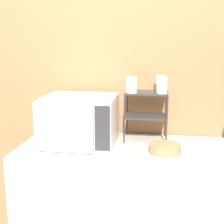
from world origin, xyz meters
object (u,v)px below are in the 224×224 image
(dish_rack, at_px, (146,106))
(bowl, at_px, (165,149))
(microwave, at_px, (80,120))
(glass_front_left, at_px, (132,85))
(glass_back_right, at_px, (161,83))
(glass_front_right, at_px, (162,85))

(dish_rack, bearing_deg, bowl, -62.05)
(microwave, distance_m, dish_rack, 0.48)
(microwave, xyz_separation_m, glass_front_left, (0.35, 0.08, 0.24))
(bowl, bearing_deg, microwave, 168.90)
(glass_front_left, distance_m, glass_back_right, 0.22)
(glass_front_left, height_order, glass_back_right, same)
(microwave, relative_size, glass_front_right, 4.51)
(bowl, bearing_deg, glass_front_left, 139.97)
(microwave, bearing_deg, glass_front_right, 8.77)
(glass_front_right, bearing_deg, glass_back_right, 94.45)
(glass_front_right, bearing_deg, bowl, -81.36)
(glass_front_left, height_order, bowl, glass_front_left)
(dish_rack, distance_m, glass_front_right, 0.19)
(dish_rack, xyz_separation_m, glass_front_left, (-0.10, -0.06, 0.15))
(microwave, bearing_deg, dish_rack, 17.05)
(glass_back_right, height_order, glass_front_right, same)
(microwave, height_order, dish_rack, dish_rack)
(microwave, xyz_separation_m, glass_front_right, (0.56, 0.09, 0.24))
(dish_rack, bearing_deg, microwave, -162.95)
(glass_front_left, relative_size, glass_back_right, 1.00)
(microwave, relative_size, glass_back_right, 4.51)
(glass_back_right, distance_m, glass_front_right, 0.11)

